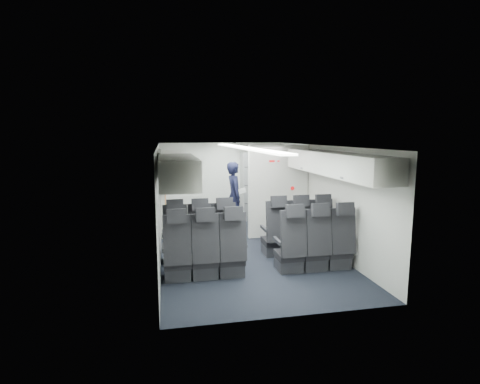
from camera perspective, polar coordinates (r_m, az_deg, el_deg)
name	(u,v)px	position (r m, az deg, el deg)	size (l,w,h in m)	color
cabin_shell	(244,196)	(7.66, 0.60, -0.64)	(3.41, 6.01, 2.16)	black
seat_row_front	(250,237)	(7.30, 1.48, -6.89)	(3.33, 0.56, 1.24)	black
seat_row_mid	(262,251)	(6.47, 3.30, -8.98)	(3.33, 0.56, 1.24)	black
overhead_bin_left_rear	(178,171)	(5.41, -9.49, 3.21)	(0.53, 1.80, 0.40)	white
overhead_bin_left_front_open	(172,169)	(7.17, -10.33, 3.52)	(0.64, 1.70, 0.72)	#9E9E93
overhead_bin_right_rear	(357,167)	(6.18, 17.47, 3.60)	(0.53, 1.80, 0.40)	white
overhead_bin_right_front	(314,160)	(7.75, 11.21, 4.79)	(0.53, 1.70, 0.40)	white
bulkhead_partition	(278,191)	(8.68, 5.82, 0.10)	(1.40, 0.15, 2.13)	white
galley_unit	(257,186)	(10.52, 2.54, 0.95)	(0.85, 0.52, 1.90)	#939399
boarding_door	(163,195)	(9.05, -11.71, -0.45)	(0.12, 1.27, 1.86)	silver
flight_attendant	(234,196)	(9.33, -0.87, -0.62)	(0.62, 0.41, 1.71)	black
carry_on_bag	(175,163)	(7.42, -9.87, 4.34)	(0.41, 0.28, 0.24)	black
papers	(242,191)	(9.30, 0.33, 0.20)	(0.18, 0.02, 0.13)	white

